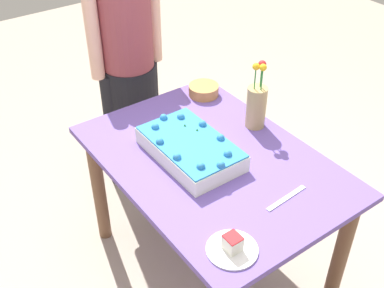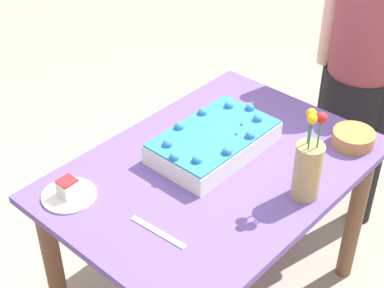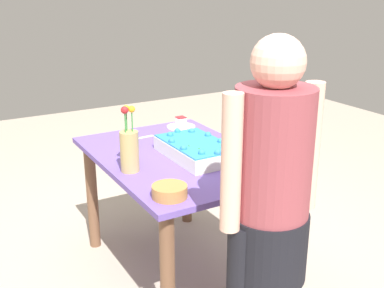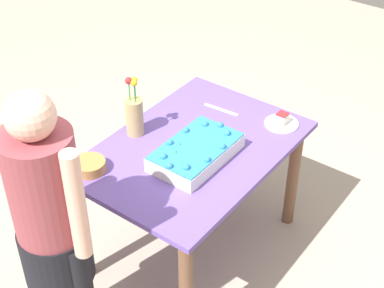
{
  "view_description": "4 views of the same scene",
  "coord_description": "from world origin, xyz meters",
  "views": [
    {
      "loc": [
        1.32,
        -1.06,
        2.08
      ],
      "look_at": [
        -0.1,
        -0.04,
        0.78
      ],
      "focal_mm": 45.0,
      "sensor_mm": 36.0,
      "label": 1
    },
    {
      "loc": [
        1.31,
        1.07,
        2.07
      ],
      "look_at": [
        0.03,
        -0.09,
        0.82
      ],
      "focal_mm": 55.0,
      "sensor_mm": 36.0,
      "label": 2
    },
    {
      "loc": [
        -2.22,
        1.19,
        1.66
      ],
      "look_at": [
        -0.04,
        -0.06,
        0.8
      ],
      "focal_mm": 45.0,
      "sensor_mm": 36.0,
      "label": 3
    },
    {
      "loc": [
        -1.99,
        -1.47,
        2.6
      ],
      "look_at": [
        -0.08,
        -0.05,
        0.83
      ],
      "focal_mm": 55.0,
      "sensor_mm": 36.0,
      "label": 4
    }
  ],
  "objects": [
    {
      "name": "person_standing",
      "position": [
        -0.9,
        0.08,
        0.85
      ],
      "size": [
        0.31,
        0.45,
        1.49
      ],
      "color": "black",
      "rests_on": "ground_plane"
    },
    {
      "name": "dining_table",
      "position": [
        0.0,
        0.0,
        0.61
      ],
      "size": [
        1.21,
        0.85,
        0.74
      ],
      "color": "#674FA8",
      "rests_on": "ground_plane"
    },
    {
      "name": "ground_plane",
      "position": [
        0.0,
        0.0,
        0.0
      ],
      "size": [
        8.0,
        8.0,
        0.0
      ],
      "primitive_type": "plane",
      "color": "#AB9D8B"
    },
    {
      "name": "flower_vase",
      "position": [
        -0.09,
        0.33,
        0.86
      ],
      "size": [
        0.1,
        0.1,
        0.34
      ],
      "color": "tan",
      "rests_on": "dining_table"
    },
    {
      "name": "cake_knife",
      "position": [
        0.38,
        0.08,
        0.74
      ],
      "size": [
        0.04,
        0.22,
        0.0
      ],
      "primitive_type": "cube",
      "rotation": [
        0.0,
        0.0,
        1.64
      ],
      "color": "silver",
      "rests_on": "dining_table"
    },
    {
      "name": "fruit_bowl",
      "position": [
        -0.47,
        0.3,
        0.77
      ],
      "size": [
        0.16,
        0.16,
        0.06
      ],
      "primitive_type": "cylinder",
      "color": "#B67E41",
      "rests_on": "dining_table"
    },
    {
      "name": "serving_plate_with_slice",
      "position": [
        0.46,
        -0.27,
        0.76
      ],
      "size": [
        0.19,
        0.19,
        0.07
      ],
      "color": "white",
      "rests_on": "dining_table"
    },
    {
      "name": "sheet_cake",
      "position": [
        -0.07,
        -0.07,
        0.78
      ],
      "size": [
        0.48,
        0.29,
        0.11
      ],
      "color": "white",
      "rests_on": "dining_table"
    }
  ]
}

